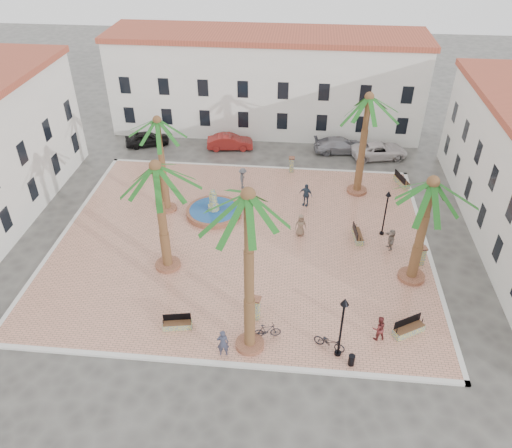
% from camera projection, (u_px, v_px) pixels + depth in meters
% --- Properties ---
extents(ground, '(120.00, 120.00, 0.00)m').
position_uv_depth(ground, '(242.00, 242.00, 35.64)').
color(ground, '#56544F').
rests_on(ground, ground).
extents(plaza, '(26.00, 22.00, 0.15)m').
position_uv_depth(plaza, '(242.00, 241.00, 35.60)').
color(plaza, tan).
rests_on(plaza, ground).
extents(kerb_n, '(26.30, 0.30, 0.16)m').
position_uv_depth(kerb_n, '(257.00, 167.00, 44.57)').
color(kerb_n, silver).
rests_on(kerb_n, ground).
extents(kerb_s, '(26.30, 0.30, 0.16)m').
position_uv_depth(kerb_s, '(217.00, 363.00, 26.62)').
color(kerb_s, silver).
rests_on(kerb_s, ground).
extents(kerb_e, '(0.30, 22.30, 0.16)m').
position_uv_depth(kerb_e, '(428.00, 252.00, 34.54)').
color(kerb_e, silver).
rests_on(kerb_e, ground).
extents(kerb_w, '(0.30, 22.30, 0.16)m').
position_uv_depth(kerb_w, '(67.00, 230.00, 36.65)').
color(kerb_w, silver).
rests_on(kerb_w, ground).
extents(building_north, '(30.40, 7.40, 9.50)m').
position_uv_depth(building_north, '(266.00, 82.00, 49.22)').
color(building_north, white).
rests_on(building_north, ground).
extents(fountain, '(4.23, 4.23, 2.18)m').
position_uv_depth(fountain, '(214.00, 211.00, 38.12)').
color(fountain, '#9C5B40').
rests_on(fountain, plaza).
extents(palm_nw, '(4.63, 4.63, 7.71)m').
position_uv_depth(palm_nw, '(158.00, 131.00, 35.06)').
color(palm_nw, '#9C5B40').
rests_on(palm_nw, plaza).
extents(palm_sw, '(5.42, 5.42, 7.90)m').
position_uv_depth(palm_sw, '(157.00, 179.00, 29.37)').
color(palm_sw, '#9C5B40').
rests_on(palm_sw, plaza).
extents(palm_s, '(5.14, 5.14, 10.13)m').
position_uv_depth(palm_s, '(248.00, 213.00, 22.51)').
color(palm_s, '#9C5B40').
rests_on(palm_s, plaza).
extents(palm_e, '(5.57, 5.57, 7.52)m').
position_uv_depth(palm_e, '(430.00, 195.00, 28.62)').
color(palm_e, '#9C5B40').
rests_on(palm_e, plaza).
extents(palm_ne, '(5.26, 5.26, 8.45)m').
position_uv_depth(palm_ne, '(368.00, 108.00, 36.88)').
color(palm_ne, '#9C5B40').
rests_on(palm_ne, plaza).
extents(bench_s, '(1.74, 0.81, 0.88)m').
position_uv_depth(bench_s, '(177.00, 324.00, 28.52)').
color(bench_s, gray).
rests_on(bench_s, plaza).
extents(bench_se, '(1.95, 1.49, 1.01)m').
position_uv_depth(bench_se, '(409.00, 329.00, 28.16)').
color(bench_se, gray).
rests_on(bench_se, plaza).
extents(bench_e, '(0.76, 1.83, 0.94)m').
position_uv_depth(bench_e, '(357.00, 236.00, 35.53)').
color(bench_e, gray).
rests_on(bench_e, plaza).
extents(bench_ne, '(1.19, 1.99, 1.01)m').
position_uv_depth(bench_ne, '(402.00, 181.00, 41.81)').
color(bench_ne, gray).
rests_on(bench_ne, plaza).
extents(lamppost_s, '(0.45, 0.45, 4.12)m').
position_uv_depth(lamppost_s, '(343.00, 318.00, 25.46)').
color(lamppost_s, black).
rests_on(lamppost_s, plaza).
extents(lamppost_e, '(0.39, 0.39, 3.62)m').
position_uv_depth(lamppost_e, '(387.00, 206.00, 34.74)').
color(lamppost_e, black).
rests_on(lamppost_e, plaza).
extents(bollard_se, '(0.64, 0.64, 1.55)m').
position_uv_depth(bollard_se, '(256.00, 308.00, 28.83)').
color(bollard_se, gray).
rests_on(bollard_se, plaza).
extents(bollard_n, '(0.51, 0.51, 1.38)m').
position_uv_depth(bollard_n, '(292.00, 164.00, 43.38)').
color(bollard_n, gray).
rests_on(bollard_n, plaza).
extents(bollard_e, '(0.59, 0.59, 1.38)m').
position_uv_depth(bollard_e, '(422.00, 256.00, 32.95)').
color(bollard_e, gray).
rests_on(bollard_e, plaza).
extents(litter_bin, '(0.35, 0.35, 0.67)m').
position_uv_depth(litter_bin, '(351.00, 360.00, 26.30)').
color(litter_bin, black).
rests_on(litter_bin, plaza).
extents(cyclist_a, '(0.71, 0.53, 1.80)m').
position_uv_depth(cyclist_a, '(223.00, 343.00, 26.54)').
color(cyclist_a, '#34374C').
rests_on(cyclist_a, plaza).
extents(bicycle_a, '(1.91, 1.26, 0.95)m').
position_uv_depth(bicycle_a, '(329.00, 342.00, 27.15)').
color(bicycle_a, black).
rests_on(bicycle_a, plaza).
extents(cyclist_b, '(0.92, 0.80, 1.61)m').
position_uv_depth(cyclist_b, '(379.00, 328.00, 27.53)').
color(cyclist_b, maroon).
rests_on(cyclist_b, plaza).
extents(bicycle_b, '(1.65, 0.77, 0.95)m').
position_uv_depth(bicycle_b, '(267.00, 331.00, 27.81)').
color(bicycle_b, black).
rests_on(bicycle_b, plaza).
extents(pedestrian_fountain_a, '(0.91, 0.68, 1.70)m').
position_uv_depth(pedestrian_fountain_a, '(301.00, 225.00, 35.57)').
color(pedestrian_fountain_a, '#7D634E').
rests_on(pedestrian_fountain_a, plaza).
extents(pedestrian_fountain_b, '(1.20, 0.86, 1.89)m').
position_uv_depth(pedestrian_fountain_b, '(306.00, 195.00, 38.80)').
color(pedestrian_fountain_b, '#2E4155').
rests_on(pedestrian_fountain_b, plaza).
extents(pedestrian_north, '(0.69, 1.17, 1.79)m').
position_uv_depth(pedestrian_north, '(243.00, 178.00, 40.99)').
color(pedestrian_north, '#55555A').
rests_on(pedestrian_north, plaza).
extents(pedestrian_east, '(0.64, 1.50, 1.57)m').
position_uv_depth(pedestrian_east, '(391.00, 239.00, 34.30)').
color(pedestrian_east, gray).
rests_on(pedestrian_east, plaza).
extents(car_black, '(4.45, 3.06, 1.41)m').
position_uv_depth(car_black, '(147.00, 139.00, 47.98)').
color(car_black, black).
rests_on(car_black, ground).
extents(car_red, '(4.49, 2.04, 1.43)m').
position_uv_depth(car_red, '(230.00, 142.00, 47.37)').
color(car_red, maroon).
rests_on(car_red, ground).
extents(car_silver, '(5.10, 2.60, 1.42)m').
position_uv_depth(car_silver, '(340.00, 145.00, 46.79)').
color(car_silver, '#96959D').
rests_on(car_silver, ground).
extents(car_white, '(5.53, 3.43, 1.43)m').
position_uv_depth(car_white, '(379.00, 150.00, 45.89)').
color(car_white, silver).
rests_on(car_white, ground).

